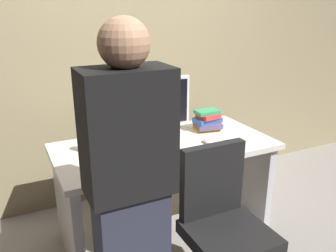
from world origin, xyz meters
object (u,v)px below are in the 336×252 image
Objects in this scene: desk at (165,172)px; person_at_desk at (130,193)px; monitor at (154,105)px; book_stack at (208,120)px; keyboard at (170,149)px; cup_near_keyboard at (102,154)px; cup_by_monitor at (83,144)px; cell_phone at (230,144)px; office_chair at (223,236)px; mouse at (208,141)px.

desk is 0.94m from person_at_desk.
monitor is 0.49m from book_stack.
book_stack is at bearing -0.10° from monitor.
cup_near_keyboard is (-0.46, 0.02, 0.04)m from keyboard.
monitor reaches higher than cup_by_monitor.
person_at_desk is at bearing -156.93° from cell_phone.
monitor reaches higher than office_chair.
monitor is 3.75× the size of cell_phone.
cup_by_monitor is (-0.83, 0.26, 0.03)m from mouse.
book_stack reaches higher than cell_phone.
book_stack is (0.45, 0.24, 0.07)m from keyboard.
office_chair is 0.68m from person_at_desk.
cup_near_keyboard reaches higher than desk.
cup_by_monitor reaches higher than keyboard.
monitor is 0.47m from mouse.
person_at_desk is 0.78m from keyboard.
cup_near_keyboard is at bearing -168.72° from desk.
cell_phone is at bearing -38.40° from monitor.
cup_near_keyboard is (-0.46, -0.22, -0.21)m from monitor.
cell_phone is (0.41, -0.22, 0.23)m from desk.
monitor is at bearing 94.27° from keyboard.
person_at_desk is 3.81× the size of keyboard.
keyboard is at bearing -151.85° from book_stack.
cup_near_keyboard reaches higher than mouse.
book_stack is at bearing 80.63° from cell_phone.
cup_by_monitor reaches higher than desk.
person_at_desk is 0.84m from cup_by_monitor.
cup_near_keyboard is (-0.48, -0.10, 0.27)m from desk.
desk is 0.56m from cup_near_keyboard.
monitor is 2.44× the size of book_stack.
cup_near_keyboard is at bearing -73.76° from cup_by_monitor.
keyboard is 4.39× the size of cup_by_monitor.
office_chair is 9.60× the size of cup_by_monitor.
person_at_desk is 16.42× the size of cup_near_keyboard.
book_stack is at bearing 64.07° from office_chair.
cup_near_keyboard is 0.69× the size of cell_phone.
person_at_desk reaches higher than keyboard.
book_stack is at bearing -0.11° from cup_by_monitor.
keyboard is 4.30× the size of mouse.
desk is 15.48× the size of mouse.
person_at_desk is 1.27m from book_stack.
mouse is at bearing 140.21° from cell_phone.
person_at_desk reaches higher than cup_near_keyboard.
monitor reaches higher than desk.
mouse reaches higher than keyboard.
person_at_desk is 11.38× the size of cell_phone.
person_at_desk reaches higher than book_stack.
person_at_desk is 7.41× the size of book_stack.
cell_phone is at bearing -9.51° from keyboard.
mouse is at bearing -39.73° from monitor.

